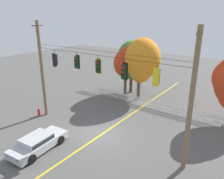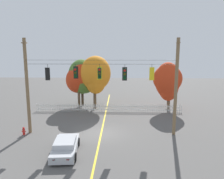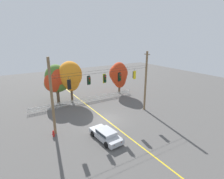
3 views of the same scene
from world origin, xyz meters
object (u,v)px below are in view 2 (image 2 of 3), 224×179
Objects in this scene: fire_hydrant at (24,131)px; traffic_signal_eastbound_side at (76,73)px; parked_car at (65,146)px; autumn_maple_mid at (83,77)px; autumn_oak_far_east at (96,75)px; autumn_maple_far_west at (168,81)px; traffic_signal_northbound_primary at (48,74)px; traffic_signal_westbound_side at (125,74)px; autumn_maple_near_fence at (79,78)px; traffic_signal_southbound_primary at (152,74)px; traffic_signal_northbound_secondary at (100,73)px.

traffic_signal_eastbound_side is at bearing 7.19° from fire_hydrant.
fire_hydrant is (-4.76, 3.59, -0.23)m from parked_car.
autumn_oak_far_east is at bearing -33.86° from autumn_maple_mid.
traffic_signal_northbound_primary is at bearing -145.48° from autumn_maple_far_west.
parked_car is (-0.13, -4.20, -5.17)m from traffic_signal_eastbound_side.
parked_car is at bearing -86.12° from autumn_maple_mid.
traffic_signal_northbound_primary is at bearing 119.86° from parked_car.
traffic_signal_westbound_side is 8.02m from parked_car.
traffic_signal_westbound_side is 1.95× the size of fire_hydrant.
autumn_oak_far_east is at bearing 84.98° from traffic_signal_eastbound_side.
autumn_oak_far_east is 1.54× the size of parked_car.
autumn_maple_far_west is at bearing -9.64° from autumn_maple_mid.
traffic_signal_northbound_primary is 0.24× the size of autumn_maple_near_fence.
autumn_maple_far_west is (3.32, 8.74, -1.91)m from traffic_signal_southbound_primary.
autumn_oak_far_east is at bearing 86.00° from parked_car.
traffic_signal_northbound_secondary is 2.27m from traffic_signal_westbound_side.
traffic_signal_northbound_primary reaches higher than autumn_maple_far_west.
traffic_signal_westbound_side is 0.24× the size of autumn_maple_far_west.
traffic_signal_northbound_primary is 0.23× the size of autumn_maple_mid.
traffic_signal_eastbound_side is 13.55m from autumn_maple_far_west.
traffic_signal_westbound_side reaches higher than autumn_maple_near_fence.
autumn_oak_far_east reaches higher than parked_car.
traffic_signal_westbound_side is at bearing 42.60° from parked_car.
traffic_signal_northbound_secondary reaches higher than autumn_maple_mid.
traffic_signal_northbound_secondary is at bearing 4.99° from fire_hydrant.
traffic_signal_southbound_primary is at bearing -0.23° from traffic_signal_northbound_secondary.
parked_car is at bearing -94.00° from autumn_oak_far_east.
traffic_signal_westbound_side is at bearing 179.54° from traffic_signal_southbound_primary.
traffic_signal_eastbound_side is 0.22× the size of autumn_maple_near_fence.
traffic_signal_eastbound_side is 0.22× the size of autumn_maple_far_west.
traffic_signal_eastbound_side is 0.89× the size of traffic_signal_westbound_side.
traffic_signal_southbound_primary reaches higher than parked_car.
parked_car is (-2.30, -4.21, -5.13)m from traffic_signal_northbound_secondary.
traffic_signal_southbound_primary is 13.44m from autumn_maple_mid.
traffic_signal_southbound_primary is 11.20m from autumn_oak_far_east.
traffic_signal_westbound_side is at bearing -68.76° from autumn_oak_far_east.
traffic_signal_northbound_secondary is (4.71, 0.02, 0.08)m from traffic_signal_northbound_primary.
traffic_signal_southbound_primary is 12.92m from fire_hydrant.
autumn_maple_mid reaches higher than autumn_maple_near_fence.
autumn_maple_far_west is 8.09× the size of fire_hydrant.
traffic_signal_southbound_primary is (6.86, -0.02, -0.07)m from traffic_signal_eastbound_side.
autumn_maple_mid is 1.04× the size of autumn_maple_far_west.
traffic_signal_eastbound_side is 10.86m from autumn_maple_mid.
autumn_oak_far_east is at bearing 111.24° from traffic_signal_westbound_side.
autumn_maple_mid is 8.40× the size of fire_hydrant.
parked_car is 5.97m from fire_hydrant.
autumn_maple_near_fence is at bearing 120.66° from traffic_signal_westbound_side.
traffic_signal_eastbound_side and traffic_signal_southbound_primary have the same top height.
fire_hydrant is at bearing -177.08° from traffic_signal_southbound_primary.
traffic_signal_northbound_primary is 9.39m from traffic_signal_southbound_primary.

